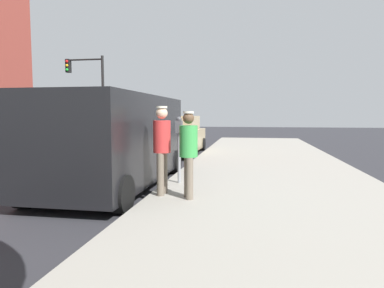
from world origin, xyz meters
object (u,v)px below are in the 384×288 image
parked_sedan_ahead (177,137)px  parking_meter_near (179,138)px  pedestrian_in_green (189,149)px  parked_van (116,139)px  traffic_light_corner (90,84)px  pedestrian_in_red (162,144)px

parked_sedan_ahead → parking_meter_near: bearing=-77.4°
pedestrian_in_green → parked_sedan_ahead: size_ratio=0.37×
parked_van → parked_sedan_ahead: parked_van is taller
parking_meter_near → traffic_light_corner: size_ratio=0.29×
parked_sedan_ahead → traffic_light_corner: size_ratio=0.85×
parking_meter_near → pedestrian_in_green: 1.47m
parking_meter_near → traffic_light_corner: (-8.02, 11.94, 2.34)m
parked_van → pedestrian_in_red: bearing=-39.1°
pedestrian_in_red → parked_van: (-1.41, 1.15, 0.01)m
parking_meter_near → pedestrian_in_red: pedestrian_in_red is taller
pedestrian_in_red → parked_sedan_ahead: 8.22m
pedestrian_in_red → traffic_light_corner: bearing=121.1°
traffic_light_corner → pedestrian_in_green: bearing=-57.5°
pedestrian_in_red → parked_sedan_ahead: bearing=100.2°
parked_van → pedestrian_in_green: bearing=-34.2°
pedestrian_in_red → traffic_light_corner: traffic_light_corner is taller
parking_meter_near → pedestrian_in_green: bearing=-71.2°
parked_sedan_ahead → traffic_light_corner: (-6.48, 5.06, 2.77)m
parking_meter_near → traffic_light_corner: bearing=123.9°
parked_van → parked_sedan_ahead: 6.94m
pedestrian_in_red → pedestrian_in_green: pedestrian_in_red is taller
parked_van → parked_sedan_ahead: (-0.04, 6.93, -0.41)m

